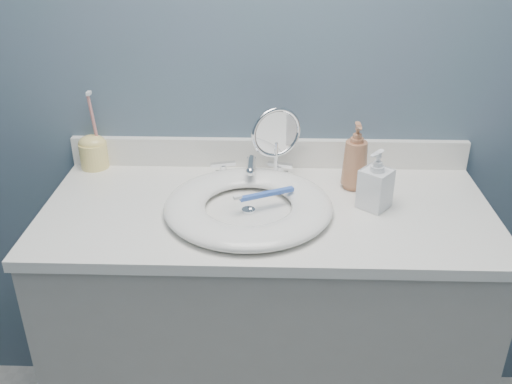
{
  "coord_description": "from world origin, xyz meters",
  "views": [
    {
      "loc": [
        0.01,
        -0.38,
        1.63
      ],
      "look_at": [
        -0.03,
        0.94,
        0.94
      ],
      "focal_mm": 40.0,
      "sensor_mm": 36.0,
      "label": 1
    }
  ],
  "objects_px": {
    "soap_bottle_amber": "(356,156)",
    "toothbrush_holder": "(93,150)",
    "makeup_mirror": "(276,141)",
    "soap_bottle_clear": "(376,180)"
  },
  "relations": [
    {
      "from": "soap_bottle_amber",
      "to": "toothbrush_holder",
      "type": "height_order",
      "value": "toothbrush_holder"
    },
    {
      "from": "toothbrush_holder",
      "to": "soap_bottle_amber",
      "type": "bearing_deg",
      "value": -8.23
    },
    {
      "from": "soap_bottle_amber",
      "to": "toothbrush_holder",
      "type": "xyz_separation_m",
      "value": [
        -0.79,
        0.11,
        -0.04
      ]
    },
    {
      "from": "makeup_mirror",
      "to": "toothbrush_holder",
      "type": "height_order",
      "value": "toothbrush_holder"
    },
    {
      "from": "makeup_mirror",
      "to": "soap_bottle_amber",
      "type": "distance_m",
      "value": 0.23
    },
    {
      "from": "makeup_mirror",
      "to": "soap_bottle_clear",
      "type": "relative_size",
      "value": 1.37
    },
    {
      "from": "makeup_mirror",
      "to": "soap_bottle_clear",
      "type": "height_order",
      "value": "makeup_mirror"
    },
    {
      "from": "soap_bottle_amber",
      "to": "toothbrush_holder",
      "type": "relative_size",
      "value": 0.8
    },
    {
      "from": "soap_bottle_amber",
      "to": "toothbrush_holder",
      "type": "distance_m",
      "value": 0.8
    },
    {
      "from": "soap_bottle_clear",
      "to": "toothbrush_holder",
      "type": "distance_m",
      "value": 0.86
    }
  ]
}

